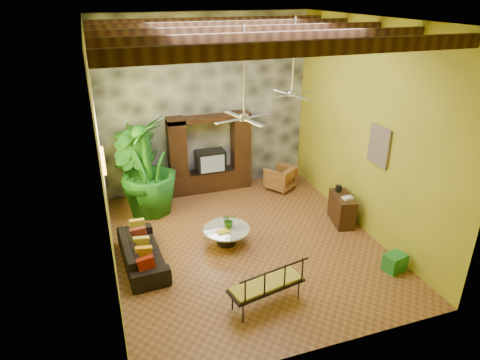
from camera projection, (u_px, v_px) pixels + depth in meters
name	position (u px, v px, depth m)	size (l,w,h in m)	color
ground	(246.00, 242.00, 10.20)	(7.00, 7.00, 0.00)	brown
ceiling	(247.00, 19.00, 8.14)	(6.00, 7.00, 0.02)	silver
back_wall	(205.00, 105.00, 12.19)	(6.00, 0.02, 5.00)	olive
left_wall	(101.00, 160.00, 8.28)	(0.02, 7.00, 5.00)	olive
right_wall	(366.00, 130.00, 10.06)	(0.02, 7.00, 5.00)	olive
stone_accent_wall	(206.00, 105.00, 12.14)	(5.98, 0.10, 4.98)	#323439
ceiling_beams	(247.00, 32.00, 8.23)	(5.95, 5.36, 0.22)	#392212
entertainment_center	(210.00, 159.00, 12.51)	(2.40, 0.55, 2.30)	black
ceiling_fan_front	(244.00, 108.00, 8.39)	(1.28, 1.28, 1.86)	#B5B5BA
ceiling_fan_back	(292.00, 85.00, 10.31)	(1.28, 1.28, 1.86)	#B5B5BA
wall_art_mask	(103.00, 161.00, 9.32)	(0.06, 0.32, 0.55)	gold
wall_art_painting	(379.00, 146.00, 9.61)	(0.06, 0.70, 0.90)	#245387
sofa	(142.00, 252.00, 9.30)	(2.05, 0.80, 0.60)	black
wicker_armchair	(280.00, 178.00, 12.80)	(0.76, 0.78, 0.71)	olive
tall_plant_a	(138.00, 162.00, 11.83)	(1.21, 0.82, 2.30)	#235917
tall_plant_b	(137.00, 176.00, 11.02)	(1.23, 0.99, 2.23)	#16571D
tall_plant_c	(148.00, 166.00, 11.08)	(1.48, 1.48, 2.65)	#195817
coffee_table	(227.00, 234.00, 10.07)	(1.09, 1.09, 0.40)	black
centerpiece_plant	(229.00, 220.00, 10.00)	(0.32, 0.28, 0.36)	#2C691B
yellow_tray	(223.00, 231.00, 9.86)	(0.27, 0.20, 0.03)	yellow
iron_bench	(268.00, 284.00, 7.92)	(1.54, 0.82, 0.57)	black
side_console	(342.00, 209.00, 10.93)	(0.43, 0.95, 0.76)	#361911
green_bin	(395.00, 262.00, 9.13)	(0.44, 0.33, 0.39)	#217D32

